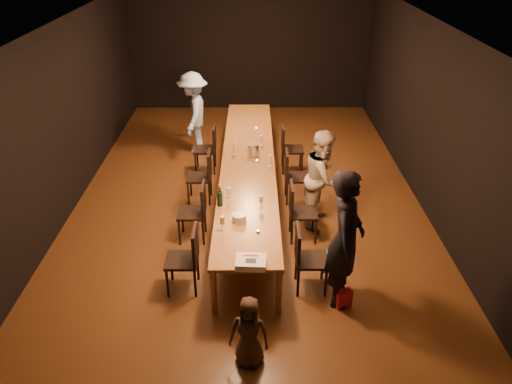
{
  "coord_description": "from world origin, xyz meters",
  "views": [
    {
      "loc": [
        0.09,
        -7.7,
        4.35
      ],
      "look_at": [
        0.13,
        -1.54,
        1.0
      ],
      "focal_mm": 35.0,
      "sensor_mm": 36.0,
      "label": 1
    }
  ],
  "objects_px": {
    "chair_left_2": "(199,177)",
    "child": "(249,332)",
    "chair_right_0": "(312,259)",
    "chair_left_3": "(205,149)",
    "table": "(248,164)",
    "chair_left_1": "(192,212)",
    "woman_tan": "(323,178)",
    "chair_left_0": "(182,260)",
    "birthday_cake": "(251,262)",
    "chair_right_2": "(297,176)",
    "plate_stack": "(239,218)",
    "chair_right_3": "(292,149)",
    "chair_right_1": "(303,212)",
    "champagne_bottle": "(220,195)",
    "woman_birthday": "(345,239)",
    "ice_bucket": "(253,150)",
    "man_blue": "(194,113)"
  },
  "relations": [
    {
      "from": "chair_left_2",
      "to": "child",
      "type": "height_order",
      "value": "chair_left_2"
    },
    {
      "from": "chair_right_0",
      "to": "chair_left_3",
      "type": "height_order",
      "value": "same"
    },
    {
      "from": "table",
      "to": "chair_right_0",
      "type": "height_order",
      "value": "chair_right_0"
    },
    {
      "from": "chair_left_1",
      "to": "woman_tan",
      "type": "height_order",
      "value": "woman_tan"
    },
    {
      "from": "table",
      "to": "woman_tan",
      "type": "height_order",
      "value": "woman_tan"
    },
    {
      "from": "table",
      "to": "chair_left_0",
      "type": "relative_size",
      "value": 6.45
    },
    {
      "from": "chair_left_0",
      "to": "birthday_cake",
      "type": "distance_m",
      "value": 1.09
    },
    {
      "from": "chair_right_2",
      "to": "child",
      "type": "bearing_deg",
      "value": -12.36
    },
    {
      "from": "woman_tan",
      "to": "child",
      "type": "xyz_separation_m",
      "value": [
        -1.15,
        -3.0,
        -0.34
      ]
    },
    {
      "from": "table",
      "to": "plate_stack",
      "type": "xyz_separation_m",
      "value": [
        -0.1,
        -1.92,
        0.1
      ]
    },
    {
      "from": "chair_right_3",
      "to": "plate_stack",
      "type": "bearing_deg",
      "value": -17.0
    },
    {
      "from": "child",
      "to": "table",
      "type": "bearing_deg",
      "value": 99.9
    },
    {
      "from": "chair_left_2",
      "to": "plate_stack",
      "type": "height_order",
      "value": "chair_left_2"
    },
    {
      "from": "chair_right_1",
      "to": "birthday_cake",
      "type": "height_order",
      "value": "chair_right_1"
    },
    {
      "from": "chair_right_1",
      "to": "chair_right_3",
      "type": "xyz_separation_m",
      "value": [
        0.0,
        2.4,
        0.0
      ]
    },
    {
      "from": "chair_left_0",
      "to": "champagne_bottle",
      "type": "height_order",
      "value": "champagne_bottle"
    },
    {
      "from": "chair_left_1",
      "to": "champagne_bottle",
      "type": "xyz_separation_m",
      "value": [
        0.46,
        -0.29,
        0.46
      ]
    },
    {
      "from": "woman_birthday",
      "to": "ice_bucket",
      "type": "xyz_separation_m",
      "value": [
        -1.13,
        2.86,
        -0.07
      ]
    },
    {
      "from": "man_blue",
      "to": "champagne_bottle",
      "type": "relative_size",
      "value": 4.96
    },
    {
      "from": "man_blue",
      "to": "chair_left_1",
      "type": "bearing_deg",
      "value": 6.44
    },
    {
      "from": "table",
      "to": "plate_stack",
      "type": "bearing_deg",
      "value": -93.07
    },
    {
      "from": "chair_right_1",
      "to": "table",
      "type": "bearing_deg",
      "value": -144.69
    },
    {
      "from": "chair_left_1",
      "to": "plate_stack",
      "type": "distance_m",
      "value": 1.09
    },
    {
      "from": "chair_left_2",
      "to": "chair_left_0",
      "type": "bearing_deg",
      "value": -180.0
    },
    {
      "from": "chair_left_3",
      "to": "champagne_bottle",
      "type": "relative_size",
      "value": 2.72
    },
    {
      "from": "chair_left_3",
      "to": "woman_birthday",
      "type": "distance_m",
      "value": 4.36
    },
    {
      "from": "chair_left_2",
      "to": "ice_bucket",
      "type": "xyz_separation_m",
      "value": [
        0.94,
        0.24,
        0.4
      ]
    },
    {
      "from": "chair_left_0",
      "to": "chair_left_2",
      "type": "xyz_separation_m",
      "value": [
        0.0,
        2.4,
        0.0
      ]
    },
    {
      "from": "table",
      "to": "plate_stack",
      "type": "relative_size",
      "value": 30.33
    },
    {
      "from": "chair_right_2",
      "to": "chair_left_3",
      "type": "relative_size",
      "value": 1.0
    },
    {
      "from": "chair_left_1",
      "to": "chair_left_0",
      "type": "bearing_deg",
      "value": -180.0
    },
    {
      "from": "chair_right_2",
      "to": "birthday_cake",
      "type": "relative_size",
      "value": 2.47
    },
    {
      "from": "chair_left_1",
      "to": "child",
      "type": "distance_m",
      "value": 2.65
    },
    {
      "from": "chair_left_0",
      "to": "ice_bucket",
      "type": "relative_size",
      "value": 4.14
    },
    {
      "from": "chair_right_0",
      "to": "plate_stack",
      "type": "height_order",
      "value": "chair_right_0"
    },
    {
      "from": "woman_tan",
      "to": "ice_bucket",
      "type": "relative_size",
      "value": 7.02
    },
    {
      "from": "chair_left_0",
      "to": "child",
      "type": "distance_m",
      "value": 1.57
    },
    {
      "from": "chair_right_0",
      "to": "plate_stack",
      "type": "relative_size",
      "value": 4.7
    },
    {
      "from": "chair_left_1",
      "to": "child",
      "type": "xyz_separation_m",
      "value": [
        0.89,
        -2.49,
        -0.02
      ]
    },
    {
      "from": "table",
      "to": "birthday_cake",
      "type": "xyz_separation_m",
      "value": [
        0.06,
        -2.9,
        0.09
      ]
    },
    {
      "from": "woman_tan",
      "to": "child",
      "type": "bearing_deg",
      "value": 177.68
    },
    {
      "from": "chair_right_1",
      "to": "chair_left_0",
      "type": "distance_m",
      "value": 2.08
    },
    {
      "from": "chair_right_1",
      "to": "child",
      "type": "distance_m",
      "value": 2.62
    },
    {
      "from": "chair_left_1",
      "to": "plate_stack",
      "type": "relative_size",
      "value": 4.7
    },
    {
      "from": "table",
      "to": "champagne_bottle",
      "type": "xyz_separation_m",
      "value": [
        -0.39,
        -1.49,
        0.22
      ]
    },
    {
      "from": "chair_left_3",
      "to": "chair_left_2",
      "type": "bearing_deg",
      "value": -180.0
    },
    {
      "from": "chair_left_0",
      "to": "plate_stack",
      "type": "height_order",
      "value": "chair_left_0"
    },
    {
      "from": "chair_left_1",
      "to": "birthday_cake",
      "type": "bearing_deg",
      "value": -151.88
    },
    {
      "from": "woman_birthday",
      "to": "child",
      "type": "relative_size",
      "value": 2.08
    },
    {
      "from": "table",
      "to": "woman_tan",
      "type": "bearing_deg",
      "value": -30.29
    }
  ]
}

